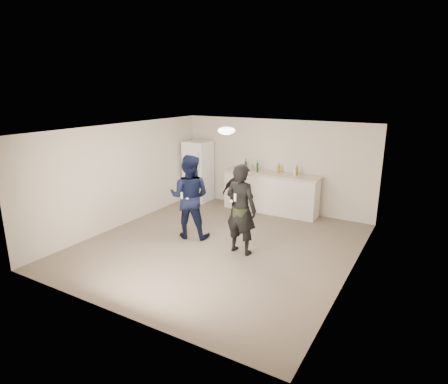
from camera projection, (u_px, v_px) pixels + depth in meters
The scene contains 21 objects.
floor at pixel (219, 245), 8.17m from camera, with size 6.00×6.00×0.00m, color #6B5B4C.
ceiling at pixel (219, 130), 7.50m from camera, with size 6.00×6.00×0.00m, color silver.
wall_back at pixel (275, 165), 10.33m from camera, with size 6.00×6.00×0.00m, color beige.
wall_front at pixel (111, 237), 5.33m from camera, with size 6.00×6.00×0.00m, color beige.
wall_left at pixel (123, 175), 9.16m from camera, with size 6.00×6.00×0.00m, color beige.
wall_right at pixel (355, 210), 6.50m from camera, with size 6.00×6.00×0.00m, color beige.
counter at pixel (270, 193), 10.23m from camera, with size 2.60×0.56×1.05m, color white.
counter_top at pixel (271, 174), 10.09m from camera, with size 2.68×0.64×0.04m, color beige.
fridge at pixel (198, 171), 11.20m from camera, with size 0.70×0.70×1.80m, color white.
fridge_handle at pixel (199, 161), 10.65m from camera, with size 0.02×0.02×0.60m, color #B4B4B9.
ceiling_dome at pixel (226, 131), 7.76m from camera, with size 0.36×0.36×0.16m, color white.
shaker at pixel (253, 168), 10.37m from camera, with size 0.08×0.08×0.17m, color #B8B8BC.
man at pixel (189, 197), 8.38m from camera, with size 0.92×0.72×1.90m, color #0E173B.
woman at pixel (241, 209), 7.56m from camera, with size 0.68×0.45×1.88m, color black.
camo_shorts at pixel (241, 213), 7.58m from camera, with size 0.34×0.34×0.28m, color #293518.
spectator at pixel (238, 195), 9.36m from camera, with size 0.84×0.35×1.44m, color black.
remote_man at pixel (182, 196), 8.12m from camera, with size 0.04×0.04×0.15m, color white.
nunchuk_man at pixel (187, 199), 8.11m from camera, with size 0.07×0.07×0.07m, color white.
remote_woman at pixel (235, 198), 7.26m from camera, with size 0.04×0.04×0.15m, color white.
nunchuk_woman at pixel (231, 201), 7.36m from camera, with size 0.07×0.07×0.07m, color silver.
bottle_cluster at pixel (274, 169), 10.09m from camera, with size 1.60×0.31×0.24m.
Camera 1 is at (3.89, -6.48, 3.30)m, focal length 30.00 mm.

